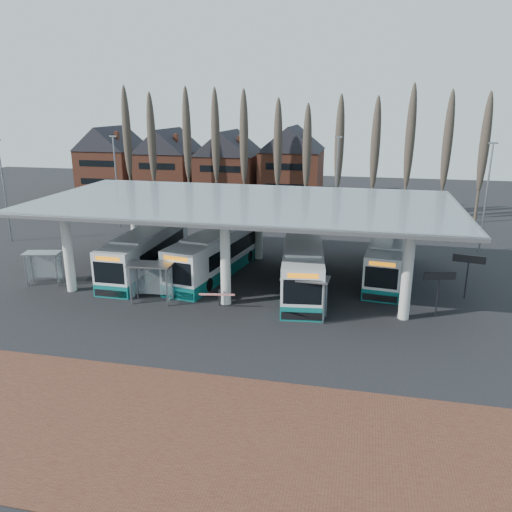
% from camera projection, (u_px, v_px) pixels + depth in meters
% --- Properties ---
extents(ground, '(140.00, 140.00, 0.00)m').
position_uv_depth(ground, '(216.00, 318.00, 32.70)').
color(ground, black).
rests_on(ground, ground).
extents(brick_strip, '(70.00, 10.00, 0.03)m').
position_uv_depth(brick_strip, '(136.00, 428.00, 21.48)').
color(brick_strip, brown).
rests_on(brick_strip, ground).
extents(station_canopy, '(32.00, 16.00, 6.34)m').
position_uv_depth(station_canopy, '(244.00, 209.00, 38.52)').
color(station_canopy, silver).
rests_on(station_canopy, ground).
extents(poplar_row, '(45.10, 1.10, 14.50)m').
position_uv_depth(poplar_row, '(292.00, 144.00, 60.99)').
color(poplar_row, '#473D33').
rests_on(poplar_row, ground).
extents(townhouse_row, '(36.80, 10.30, 12.25)m').
position_uv_depth(townhouse_row, '(199.00, 156.00, 75.31)').
color(townhouse_row, brown).
rests_on(townhouse_row, ground).
extents(lamp_post_a, '(0.80, 0.16, 10.17)m').
position_uv_depth(lamp_post_a, '(116.00, 180.00, 55.38)').
color(lamp_post_a, slate).
rests_on(lamp_post_a, ground).
extents(lamp_post_b, '(0.80, 0.16, 10.17)m').
position_uv_depth(lamp_post_b, '(336.00, 182.00, 54.23)').
color(lamp_post_b, slate).
rests_on(lamp_post_b, ground).
extents(lamp_post_c, '(0.80, 0.16, 10.17)m').
position_uv_depth(lamp_post_c, '(486.00, 196.00, 45.77)').
color(lamp_post_c, slate).
rests_on(lamp_post_c, ground).
extents(lamp_post_d, '(0.80, 0.16, 10.17)m').
position_uv_depth(lamp_post_d, '(4.00, 189.00, 49.52)').
color(lamp_post_d, slate).
rests_on(lamp_post_d, ground).
extents(bus_0, '(2.77, 12.61, 3.50)m').
position_uv_depth(bus_0, '(147.00, 252.00, 41.40)').
color(bus_0, silver).
rests_on(bus_0, ground).
extents(bus_1, '(4.94, 13.30, 3.62)m').
position_uv_depth(bus_1, '(218.00, 253.00, 41.03)').
color(bus_1, silver).
rests_on(bus_1, ground).
extents(bus_2, '(4.39, 13.43, 3.66)m').
position_uv_depth(bus_2, '(303.00, 265.00, 37.91)').
color(bus_2, silver).
rests_on(bus_2, ground).
extents(bus_3, '(3.87, 12.26, 3.35)m').
position_uv_depth(bus_3, '(388.00, 257.00, 40.21)').
color(bus_3, silver).
rests_on(bus_3, ground).
extents(shelter_0, '(2.97, 1.94, 2.54)m').
position_uv_depth(shelter_0, '(44.00, 260.00, 38.52)').
color(shelter_0, gray).
rests_on(shelter_0, ground).
extents(shelter_1, '(3.15, 1.74, 2.84)m').
position_uv_depth(shelter_1, '(152.00, 274.00, 34.85)').
color(shelter_1, gray).
rests_on(shelter_1, ground).
extents(shelter_2, '(3.13, 1.72, 2.82)m').
position_uv_depth(shelter_2, '(306.00, 288.00, 32.19)').
color(shelter_2, gray).
rests_on(shelter_2, ground).
extents(info_sign_0, '(2.04, 0.66, 3.10)m').
position_uv_depth(info_sign_0, '(439.00, 279.00, 32.09)').
color(info_sign_0, black).
rests_on(info_sign_0, ground).
extents(info_sign_1, '(2.16, 0.52, 3.24)m').
position_uv_depth(info_sign_1, '(469.00, 262.00, 35.17)').
color(info_sign_1, black).
rests_on(info_sign_1, ground).
extents(barrier, '(2.42, 0.86, 1.22)m').
position_uv_depth(barrier, '(217.00, 295.00, 33.94)').
color(barrier, black).
rests_on(barrier, ground).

